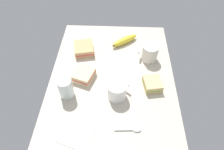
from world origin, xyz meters
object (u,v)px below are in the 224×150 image
sandwich_side (84,74)px  sandwich_extra (152,84)px  glass_of_milk (66,88)px  sandwich_main (84,49)px  banana (125,40)px  coffee_mug_milky (150,53)px  paper_napkin (77,132)px  coffee_mug_black (117,91)px  spoon (132,130)px

sandwich_side → sandwich_extra: 34.76cm
sandwich_extra → glass_of_milk: size_ratio=0.97×
sandwich_main → banana: size_ratio=0.83×
sandwich_main → sandwich_extra: size_ratio=1.31×
coffee_mug_milky → sandwich_side: 37.61cm
sandwich_main → banana: sandwich_main is taller
coffee_mug_milky → glass_of_milk: size_ratio=1.04×
sandwich_main → sandwich_side: size_ratio=1.10×
sandwich_side → paper_napkin: sandwich_side is taller
coffee_mug_milky → glass_of_milk: 48.78cm
coffee_mug_milky → sandwich_extra: coffee_mug_milky is taller
coffee_mug_black → sandwich_extra: bearing=-69.7°
spoon → coffee_mug_milky: bearing=-13.3°
coffee_mug_milky → sandwich_main: (4.61, 37.11, -2.62)cm
sandwich_side → paper_napkin: 30.43cm
glass_of_milk → paper_napkin: (-19.19, -7.78, -4.70)cm
coffee_mug_milky → sandwich_extra: size_ratio=1.07×
coffee_mug_black → sandwich_side: (11.10, 17.17, -2.23)cm
sandwich_main → banana: 24.89cm
coffee_mug_milky → spoon: bearing=166.7°
banana → paper_napkin: size_ratio=1.22×
coffee_mug_black → paper_napkin: bearing=139.9°
sandwich_side → banana: sandwich_side is taller
sandwich_extra → glass_of_milk: (-6.43, 41.23, 2.65)cm
coffee_mug_black → sandwich_side: 20.57cm
banana → coffee_mug_black: bearing=174.8°
sandwich_main → sandwich_extra: bearing=-123.2°
spoon → sandwich_extra: bearing=-23.5°
paper_napkin → coffee_mug_milky: bearing=-36.4°
sandwich_extra → spoon: bearing=156.5°
glass_of_milk → banana: bearing=-35.1°
coffee_mug_black → glass_of_milk: bearing=90.1°
coffee_mug_milky → banana: bearing=46.4°
sandwich_main → coffee_mug_black: bearing=-147.1°
glass_of_milk → banana: size_ratio=0.65×
coffee_mug_black → coffee_mug_milky: bearing=-33.5°
glass_of_milk → banana: glass_of_milk is taller
glass_of_milk → sandwich_main: bearing=-7.6°
coffee_mug_milky → banana: (13.04, 13.69, -2.78)cm
sandwich_extra → banana: bearing=22.7°
coffee_mug_black → sandwich_extra: (6.37, -17.26, -2.23)cm
coffee_mug_milky → spoon: size_ratio=0.96×
banana → paper_napkin: bearing=161.3°
sandwich_side → banana: size_ratio=0.76×
sandwich_main → glass_of_milk: (-30.73, 4.10, 2.65)cm
spoon → paper_napkin: spoon is taller
coffee_mug_milky → sandwich_side: (-14.95, 34.41, -2.62)cm
banana → sandwich_main: bearing=109.8°
coffee_mug_milky → sandwich_main: bearing=82.9°
sandwich_side → sandwich_extra: size_ratio=1.19×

